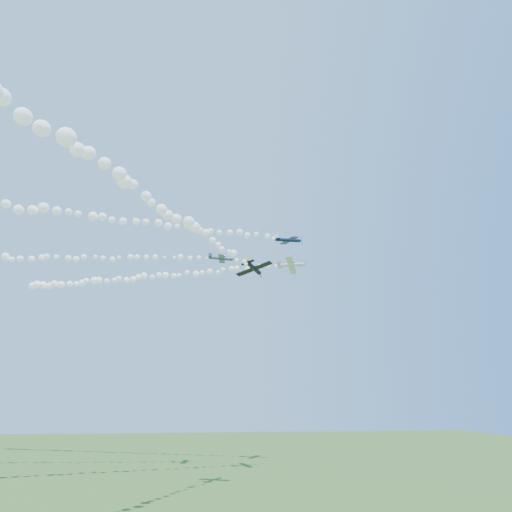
{
  "coord_description": "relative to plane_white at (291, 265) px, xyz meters",
  "views": [
    {
      "loc": [
        -8.3,
        -94.9,
        14.74
      ],
      "look_at": [
        4.06,
        -4.28,
        45.68
      ],
      "focal_mm": 30.0,
      "sensor_mm": 36.0,
      "label": 1
    }
  ],
  "objects": [
    {
      "name": "smoke_trail_grey",
      "position": [
        -57.19,
        -3.07,
        -1.71
      ],
      "size": [
        72.54,
        9.5,
        3.07
      ],
      "primitive_type": null,
      "color": "white"
    },
    {
      "name": "plane_grey",
      "position": [
        -18.92,
        -6.91,
        -1.32
      ],
      "size": [
        6.71,
        7.12,
        2.56
      ],
      "rotation": [
        0.02,
        0.08,
        -0.1
      ],
      "color": "#3B4757"
    },
    {
      "name": "smoke_trail_white",
      "position": [
        -39.59,
        16.29,
        -0.3
      ],
      "size": [
        75.0,
        32.58,
        3.3
      ],
      "primitive_type": null,
      "color": "white"
    },
    {
      "name": "smoke_trail_black",
      "position": [
        -31.39,
        -59.18,
        -10.79
      ],
      "size": [
        34.12,
        55.83,
        2.81
      ],
      "primitive_type": null,
      "color": "white"
    },
    {
      "name": "ground",
      "position": [
        -15.66,
        -11.44,
        -49.0
      ],
      "size": [
        260.0,
        260.0,
        0.0
      ],
      "primitive_type": "plane",
      "color": "#345921",
      "rests_on": "ground"
    },
    {
      "name": "plane_black",
      "position": [
        -13.91,
        -29.69,
        -10.55
      ],
      "size": [
        6.77,
        6.41,
        2.61
      ],
      "rotation": [
        -0.25,
        0.09,
        1.04
      ],
      "color": "black"
    },
    {
      "name": "smoke_trail_navy",
      "position": [
        -42.88,
        -23.72,
        0.68
      ],
      "size": [
        73.72,
        17.11,
        2.82
      ],
      "primitive_type": null,
      "color": "white"
    },
    {
      "name": "plane_white",
      "position": [
        0.0,
        0.0,
        0.0
      ],
      "size": [
        7.8,
        8.05,
        2.86
      ],
      "rotation": [
        -0.3,
        0.02,
        -0.39
      ],
      "color": "silver"
    },
    {
      "name": "plane_navy",
      "position": [
        -3.95,
        -15.79,
        0.9
      ],
      "size": [
        7.17,
        7.57,
        1.92
      ],
      "rotation": [
        0.11,
        -0.07,
        0.2
      ],
      "color": "#0C1737"
    }
  ]
}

